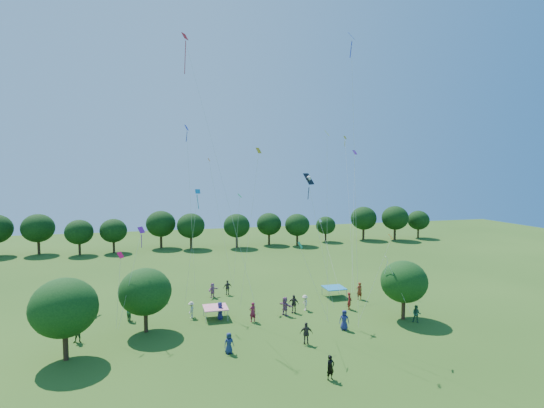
{
  "coord_description": "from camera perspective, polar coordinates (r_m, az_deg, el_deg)",
  "views": [
    {
      "loc": [
        -9.19,
        -20.07,
        13.81
      ],
      "look_at": [
        0.0,
        14.0,
        11.0
      ],
      "focal_mm": 28.0,
      "sensor_mm": 36.0,
      "label": 1
    }
  ],
  "objects": [
    {
      "name": "crowd_person_12",
      "position": [
        40.84,
        -7.0,
        -14.04
      ],
      "size": [
        0.7,
        0.9,
        1.62
      ],
      "primitive_type": "imported",
      "rotation": [
        0.0,
        0.0,
        1.18
      ],
      "color": "navy",
      "rests_on": "ground"
    },
    {
      "name": "crowd_person_14",
      "position": [
        41.86,
        18.85,
        -13.81
      ],
      "size": [
        0.88,
        0.82,
        1.59
      ],
      "primitive_type": "imported",
      "rotation": [
        0.0,
        0.0,
        5.6
      ],
      "color": "#275C3E",
      "rests_on": "ground"
    },
    {
      "name": "crowd_person_10",
      "position": [
        35.31,
        4.64,
        -16.94
      ],
      "size": [
        1.12,
        0.74,
        1.76
      ],
      "primitive_type": "imported",
      "rotation": [
        0.0,
        0.0,
        2.86
      ],
      "color": "#3A322E",
      "rests_on": "ground"
    },
    {
      "name": "tent_blue",
      "position": [
        47.57,
        8.35,
        -11.08
      ],
      "size": [
        2.2,
        2.2,
        1.1
      ],
      "color": "#196DA4",
      "rests_on": "ground"
    },
    {
      "name": "crowd_person_5",
      "position": [
        41.55,
        1.76,
        -13.56
      ],
      "size": [
        1.36,
        1.75,
        1.79
      ],
      "primitive_type": "imported",
      "rotation": [
        0.0,
        0.0,
        2.1
      ],
      "color": "#92557A",
      "rests_on": "ground"
    },
    {
      "name": "small_kite_1",
      "position": [
        34.3,
        15.01,
        -6.14
      ],
      "size": [
        2.18,
        1.94,
        7.61
      ],
      "color": "#FFA10D"
    },
    {
      "name": "crowd_person_1",
      "position": [
        39.93,
        -2.62,
        -14.31
      ],
      "size": [
        0.78,
        0.62,
        1.81
      ],
      "primitive_type": "imported",
      "rotation": [
        0.0,
        0.0,
        3.45
      ],
      "color": "maroon",
      "rests_on": "ground"
    },
    {
      "name": "crowd_person_17",
      "position": [
        44.9,
        -23.08,
        -12.58
      ],
      "size": [
        1.69,
        1.25,
        1.72
      ],
      "primitive_type": "imported",
      "rotation": [
        0.0,
        0.0,
        3.62
      ],
      "color": "#925589",
      "rests_on": "ground"
    },
    {
      "name": "small_kite_3",
      "position": [
        44.99,
        -4.52,
        -1.14
      ],
      "size": [
        0.82,
        1.55,
        10.06
      ],
      "color": "#188439"
    },
    {
      "name": "crowd_person_13",
      "position": [
        43.85,
        10.38,
        -12.7
      ],
      "size": [
        0.72,
        0.76,
        1.72
      ],
      "primitive_type": "imported",
      "rotation": [
        0.0,
        0.0,
        0.91
      ],
      "color": "maroon",
      "rests_on": "ground"
    },
    {
      "name": "crowd_person_2",
      "position": [
        42.25,
        -18.57,
        -13.47
      ],
      "size": [
        0.89,
        1.02,
        1.82
      ],
      "primitive_type": "imported",
      "rotation": [
        0.0,
        0.0,
        2.13
      ],
      "color": "#2B6535",
      "rests_on": "ground"
    },
    {
      "name": "treeline",
      "position": [
        76.48,
        -9.38,
        -2.81
      ],
      "size": [
        88.01,
        8.77,
        6.77
      ],
      "color": "#422B19",
      "rests_on": "ground"
    },
    {
      "name": "small_kite_4",
      "position": [
        35.02,
        10.82,
        13.51
      ],
      "size": [
        0.75,
        1.88,
        23.3
      ],
      "color": "#1524DA"
    },
    {
      "name": "crowd_person_16",
      "position": [
        48.15,
        -5.99,
        -11.12
      ],
      "size": [
        1.02,
        0.58,
        1.65
      ],
      "primitive_type": "imported",
      "rotation": [
        0.0,
        0.0,
        3.29
      ],
      "color": "#433C36",
      "rests_on": "ground"
    },
    {
      "name": "near_tree_north",
      "position": [
        38.35,
        -16.69,
        -11.22
      ],
      "size": [
        4.42,
        4.42,
        5.51
      ],
      "color": "#422B19",
      "rests_on": "ground"
    },
    {
      "name": "crowd_person_6",
      "position": [
        33.81,
        -5.81,
        -18.11
      ],
      "size": [
        0.86,
        0.58,
        1.59
      ],
      "primitive_type": "imported",
      "rotation": [
        0.0,
        0.0,
        0.22
      ],
      "color": "navy",
      "rests_on": "ground"
    },
    {
      "name": "small_kite_13",
      "position": [
        36.89,
        -17.48,
        -4.99
      ],
      "size": [
        2.16,
        2.3,
        7.82
      ],
      "color": "#7A1997"
    },
    {
      "name": "crowd_person_3",
      "position": [
        43.06,
        4.45,
        -13.09
      ],
      "size": [
        0.5,
        1.03,
        1.54
      ],
      "primitive_type": "imported",
      "rotation": [
        0.0,
        0.0,
        4.66
      ],
      "color": "beige",
      "rests_on": "ground"
    },
    {
      "name": "near_tree_west",
      "position": [
        34.94,
        -26.17,
        -12.41
      ],
      "size": [
        4.76,
        4.76,
        6.04
      ],
      "color": "#422B19",
      "rests_on": "ground"
    },
    {
      "name": "small_kite_5",
      "position": [
        52.28,
        11.0,
        3.61
      ],
      "size": [
        5.4,
        10.38,
        15.05
      ],
      "color": "purple"
    },
    {
      "name": "red_high_kite",
      "position": [
        40.88,
        -9.96,
        14.95
      ],
      "size": [
        5.53,
        8.79,
        25.39
      ],
      "color": "red"
    },
    {
      "name": "crowd_person_7",
      "position": [
        47.27,
        11.65,
        -11.36
      ],
      "size": [
        0.73,
        0.5,
        1.86
      ],
      "primitive_type": "imported",
      "rotation": [
        0.0,
        0.0,
        3.22
      ],
      "color": "maroon",
      "rests_on": "ground"
    },
    {
      "name": "pirate_kite",
      "position": [
        40.75,
        5.03,
        3.16
      ],
      "size": [
        1.86,
        4.36,
        12.23
      ],
      "color": "black"
    },
    {
      "name": "small_kite_12",
      "position": [
        45.73,
        -11.22,
        6.14
      ],
      "size": [
        0.79,
        2.08,
        17.29
      ],
      "color": "#121AB4"
    },
    {
      "name": "crowd_person_0",
      "position": [
        38.57,
        9.68,
        -15.11
      ],
      "size": [
        0.97,
        0.76,
        1.75
      ],
      "primitive_type": "imported",
      "rotation": [
        0.0,
        0.0,
        5.89
      ],
      "color": "navy",
      "rests_on": "ground"
    },
    {
      "name": "crowd_person_9",
      "position": [
        46.93,
        -14.51,
        -11.76
      ],
      "size": [
        0.91,
        1.05,
        1.49
      ],
      "primitive_type": "imported",
      "rotation": [
        0.0,
        0.0,
        0.97
      ],
      "color": "#AC9F89",
      "rests_on": "ground"
    },
    {
      "name": "small_kite_14",
      "position": [
        48.41,
        7.04,
        -4.3
      ],
      "size": [
        0.72,
        7.13,
        6.88
      ],
      "color": "white"
    },
    {
      "name": "small_kite_6",
      "position": [
        39.96,
        15.56,
        -8.33
      ],
      "size": [
        1.34,
        2.48,
        4.75
      ],
      "color": "silver"
    },
    {
      "name": "small_kite_7",
      "position": [
        40.1,
        -10.26,
        -1.37
      ],
      "size": [
        1.68,
        1.2,
        10.75
      ],
      "color": "#0C79B5"
    },
    {
      "name": "small_kite_11",
      "position": [
        33.31,
        4.38,
        -7.06
      ],
      "size": [
        3.17,
        1.33,
        7.0
      ],
      "color": "#167E3C"
    },
    {
      "name": "small_kite_9",
      "position": [
        38.18,
        -2.32,
        2.82
      ],
      "size": [
        2.0,
        0.69,
        14.53
      ],
      "color": "#D6990B"
    },
    {
      "name": "man_in_black",
      "position": [
        30.18,
        7.87,
        -20.96
      ],
      "size": [
        0.71,
        0.56,
        1.66
      ],
      "primitive_type": "imported",
      "rotation": [
        0.0,
        0.0,
        0.3
      ],
      "color": "black",
      "rests_on": "ground"
    },
    {
      "name": "crowd_person_4",
      "position": [
        42.31,
        2.93,
        -13.24
      ],
      "size": [
        1.13,
        0.96,
        1.77
      ],
      "primitive_type": "imported",
      "rotation": [
        0.0,
        0.0,
        5.7
      ],
      "color": "#3A332E",
      "rests_on": "ground"
    },
    {
      "name": "crowd_person_11",
      "position": [
        47.47,
        -7.99,
        -11.41
      ],
      "size": [
        1.48,
        1.35,
        1.59
      ],
      "primitive_type": "imported",
      "rotation": [
        0.0,
        0.0,
        0.69
      ],
      "color": "#9E5C8A",
      "rests_on": "ground"
    },
    {
      "name": "near_tree_east",
      "position": [
        41.64,
        17.32,
        -9.94
      ],
      "size": [
        4.28,
        4.28,
        5.47
      ],
      "color": "#422B19",
      "rests_on": "ground"
    },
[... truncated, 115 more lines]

